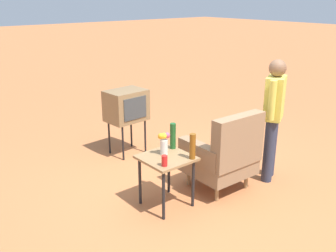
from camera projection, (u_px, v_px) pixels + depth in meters
ground_plane at (199, 185)px, 5.04m from camera, size 60.00×60.00×0.00m
armchair at (224, 154)px, 4.77m from camera, size 0.80×0.81×1.06m
side_table at (166, 164)px, 4.40m from camera, size 0.56×0.56×0.63m
tv_on_stand at (126, 106)px, 5.82m from camera, size 0.63×0.48×1.03m
person_standing at (273, 113)px, 4.94m from camera, size 0.52×0.36×1.64m
soda_can_red at (165, 161)px, 4.11m from camera, size 0.07×0.07×0.12m
bottle_wine_green at (173, 136)px, 4.55m from camera, size 0.07×0.07×0.32m
bottle_tall_amber at (193, 146)px, 4.27m from camera, size 0.07×0.07×0.30m
flower_vase at (164, 142)px, 4.38m from camera, size 0.15×0.10×0.27m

